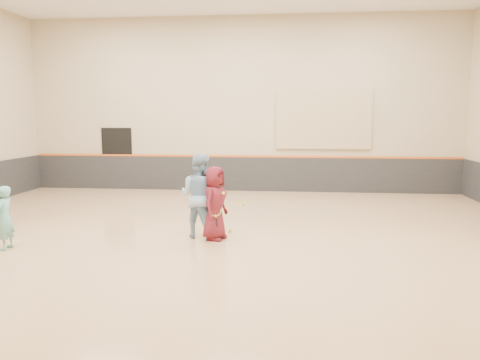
# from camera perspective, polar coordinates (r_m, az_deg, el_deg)

# --- Properties ---
(room) EXTENTS (15.04, 12.04, 6.22)m
(room) POSITION_cam_1_polar(r_m,az_deg,el_deg) (10.53, -3.02, -2.07)
(room) COLOR tan
(room) RESTS_ON ground
(wainscot_back) EXTENTS (14.90, 0.04, 1.20)m
(wainscot_back) POSITION_cam_1_polar(r_m,az_deg,el_deg) (16.42, 0.19, 0.75)
(wainscot_back) COLOR #232326
(wainscot_back) RESTS_ON floor
(accent_stripe) EXTENTS (14.90, 0.03, 0.06)m
(accent_stripe) POSITION_cam_1_polar(r_m,az_deg,el_deg) (16.34, 0.18, 2.91)
(accent_stripe) COLOR #D85914
(accent_stripe) RESTS_ON wall_back
(acoustic_panel) EXTENTS (3.20, 0.08, 2.00)m
(acoustic_panel) POSITION_cam_1_polar(r_m,az_deg,el_deg) (16.24, 10.14, 7.28)
(acoustic_panel) COLOR tan
(acoustic_panel) RESTS_ON wall_back
(doorway) EXTENTS (1.10, 0.05, 2.20)m
(doorway) POSITION_cam_1_polar(r_m,az_deg,el_deg) (17.40, -14.74, 2.55)
(doorway) COLOR black
(doorway) RESTS_ON floor
(girl) EXTENTS (0.31, 0.47, 1.27)m
(girl) POSITION_cam_1_polar(r_m,az_deg,el_deg) (10.30, -26.78, -4.15)
(girl) COLOR #66B2AD
(girl) RESTS_ON floor
(instructor) EXTENTS (1.06, 0.94, 1.82)m
(instructor) POSITION_cam_1_polar(r_m,az_deg,el_deg) (10.13, -4.98, -1.91)
(instructor) COLOR #86ACCF
(instructor) RESTS_ON floor
(young_man) EXTENTS (0.71, 0.88, 1.57)m
(young_man) POSITION_cam_1_polar(r_m,az_deg,el_deg) (9.94, -3.09, -2.82)
(young_man) COLOR maroon
(young_man) RESTS_ON floor
(held_racket) EXTENTS (0.36, 0.36, 0.51)m
(held_racket) POSITION_cam_1_polar(r_m,az_deg,el_deg) (9.85, -3.06, -3.76)
(held_racket) COLOR gold
(held_racket) RESTS_ON instructor
(spare_racket) EXTENTS (0.74, 0.74, 0.10)m
(spare_racket) POSITION_cam_1_polar(r_m,az_deg,el_deg) (14.15, 0.14, -2.65)
(spare_racket) COLOR #B9CA2C
(spare_racket) RESTS_ON floor
(ball_under_racket) EXTENTS (0.07, 0.07, 0.07)m
(ball_under_racket) POSITION_cam_1_polar(r_m,az_deg,el_deg) (10.69, -1.20, -6.18)
(ball_under_racket) COLOR #CAD732
(ball_under_racket) RESTS_ON floor
(ball_in_hand) EXTENTS (0.07, 0.07, 0.07)m
(ball_in_hand) POSITION_cam_1_polar(r_m,az_deg,el_deg) (9.74, -2.04, -1.62)
(ball_in_hand) COLOR yellow
(ball_in_hand) RESTS_ON young_man
(ball_beside_spare) EXTENTS (0.07, 0.07, 0.07)m
(ball_beside_spare) POSITION_cam_1_polar(r_m,az_deg,el_deg) (11.96, -2.38, -4.67)
(ball_beside_spare) COLOR #D1E034
(ball_beside_spare) RESTS_ON floor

